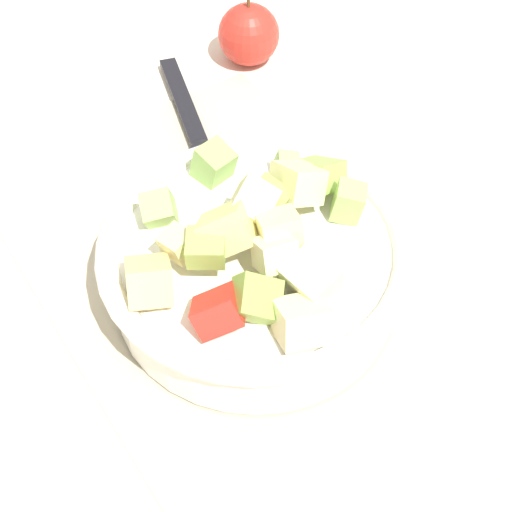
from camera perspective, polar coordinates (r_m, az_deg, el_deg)
ground_plane at (r=0.67m, az=-0.88°, el=-1.96°), size 2.40×2.40×0.00m
placemat at (r=0.66m, az=-0.88°, el=-1.80°), size 0.51×0.32×0.01m
salad_bowl at (r=0.62m, az=-0.02°, el=-0.39°), size 0.26×0.26×0.12m
serving_spoon at (r=0.79m, az=-4.49°, el=9.07°), size 0.20×0.08×0.01m
whole_apple at (r=0.89m, az=-0.55°, el=16.26°), size 0.07×0.07×0.08m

